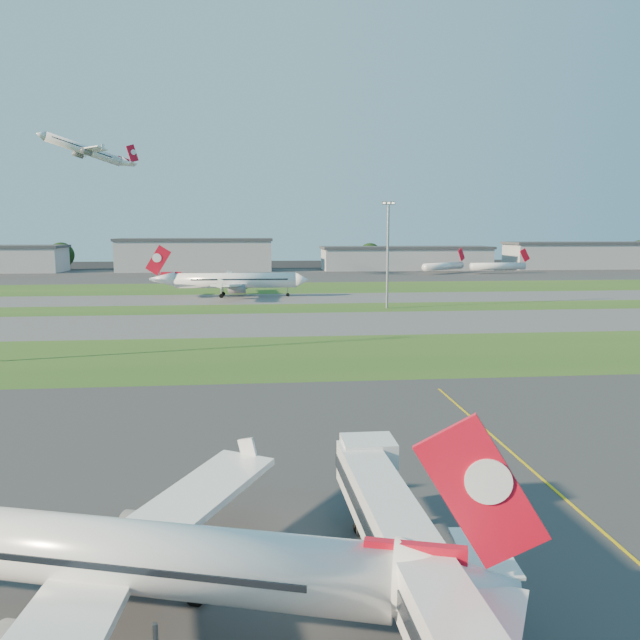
{
  "coord_description": "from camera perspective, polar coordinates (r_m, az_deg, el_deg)",
  "views": [
    {
      "loc": [
        -16.57,
        -41.14,
        19.0
      ],
      "look_at": [
        -8.22,
        41.44,
        7.0
      ],
      "focal_mm": 35.0,
      "sensor_mm": 36.0,
      "label": 1
    }
  ],
  "objects": [
    {
      "name": "taxiway_b",
      "position": [
        174.96,
        -0.3,
        1.99
      ],
      "size": [
        300.0,
        26.0,
        0.01
      ],
      "primitive_type": "cube",
      "color": "#515154",
      "rests_on": "ground"
    },
    {
      "name": "ground",
      "position": [
        48.25,
        15.38,
        -15.28
      ],
      "size": [
        700.0,
        700.0,
        0.0
      ],
      "primitive_type": "plane",
      "color": "black",
      "rests_on": "ground"
    },
    {
      "name": "apron_far",
      "position": [
        267.33,
        -2.21,
        4.15
      ],
      "size": [
        400.0,
        80.0,
        0.01
      ],
      "primitive_type": "cube",
      "color": "#333335",
      "rests_on": "ground"
    },
    {
      "name": "mini_jet_far",
      "position": [
        286.4,
        15.99,
        4.76
      ],
      "size": [
        28.56,
        6.71,
        9.48
      ],
      "rotation": [
        0.0,
        0.0,
        0.14
      ],
      "color": "white",
      "rests_on": "ground"
    },
    {
      "name": "airliner_parked",
      "position": [
        33.06,
        -17.77,
        -19.93
      ],
      "size": [
        32.09,
        26.99,
        10.28
      ],
      "rotation": [
        0.0,
        0.0,
        -0.29
      ],
      "color": "white",
      "rests_on": "ground"
    },
    {
      "name": "tree_mid_west",
      "position": [
        307.44,
        -6.44,
        5.72
      ],
      "size": [
        9.9,
        9.9,
        10.8
      ],
      "color": "black",
      "rests_on": "ground"
    },
    {
      "name": "tree_west",
      "position": [
        325.08,
        -22.58,
        5.51
      ],
      "size": [
        12.1,
        12.1,
        13.2
      ],
      "color": "black",
      "rests_on": "ground"
    },
    {
      "name": "yellow_line",
      "position": [
        50.18,
        20.89,
        -14.59
      ],
      "size": [
        0.25,
        60.0,
        0.02
      ],
      "primitive_type": "cube",
      "color": "gold",
      "rests_on": "ground"
    },
    {
      "name": "taxiway_a",
      "position": [
        128.63,
        1.69,
        -0.27
      ],
      "size": [
        300.0,
        32.0,
        0.01
      ],
      "primitive_type": "cube",
      "color": "#515154",
      "rests_on": "ground"
    },
    {
      "name": "grass_strip_c",
      "position": [
        207.67,
        -1.17,
        2.98
      ],
      "size": [
        300.0,
        40.0,
        0.01
      ],
      "primitive_type": "cube",
      "color": "#28531B",
      "rests_on": "ground"
    },
    {
      "name": "mini_jet_near",
      "position": [
        280.81,
        11.24,
        4.86
      ],
      "size": [
        24.2,
        18.16,
        9.48
      ],
      "rotation": [
        0.0,
        0.0,
        0.63
      ],
      "color": "white",
      "rests_on": "ground"
    },
    {
      "name": "hangar_west",
      "position": [
        297.71,
        -11.31,
        5.88
      ],
      "size": [
        71.4,
        23.0,
        15.2
      ],
      "color": "#999CA1",
      "rests_on": "ground"
    },
    {
      "name": "tree_east",
      "position": [
        335.29,
        17.42,
        5.66
      ],
      "size": [
        10.45,
        10.45,
        11.4
      ],
      "color": "black",
      "rests_on": "ground"
    },
    {
      "name": "airliner_taxiing",
      "position": [
        179.86,
        -7.83,
        3.57
      ],
      "size": [
        42.4,
        35.98,
        13.23
      ],
      "rotation": [
        0.0,
        0.0,
        3.12
      ],
      "color": "white",
      "rests_on": "ground"
    },
    {
      "name": "hangar_east",
      "position": [
        304.95,
        7.85,
        5.64
      ],
      "size": [
        81.6,
        23.0,
        11.2
      ],
      "color": "#999CA1",
      "rests_on": "ground"
    },
    {
      "name": "hangar_far_east",
      "position": [
        342.47,
        24.41,
        5.43
      ],
      "size": [
        96.9,
        23.0,
        13.2
      ],
      "color": "#999CA1",
      "rests_on": "ground"
    },
    {
      "name": "airliner_departing",
      "position": [
        255.8,
        -20.69,
        14.34
      ],
      "size": [
        30.82,
        26.53,
        10.79
      ],
      "rotation": [
        0.0,
        0.0,
        0.53
      ],
      "color": "white"
    },
    {
      "name": "grass_strip_a",
      "position": [
        96.49,
        4.24,
        -3.15
      ],
      "size": [
        300.0,
        34.0,
        0.01
      ],
      "primitive_type": "cube",
      "color": "#28531B",
      "rests_on": "ground"
    },
    {
      "name": "tree_mid_east",
      "position": [
        315.49,
        4.59,
        5.99
      ],
      "size": [
        11.55,
        11.55,
        12.6
      ],
      "color": "black",
      "rests_on": "ground"
    },
    {
      "name": "apron_near",
      "position": [
        48.24,
        15.38,
        -15.27
      ],
      "size": [
        300.0,
        70.0,
        0.01
      ],
      "primitive_type": "cube",
      "color": "#333335",
      "rests_on": "ground"
    },
    {
      "name": "light_mast_centre",
      "position": [
        152.5,
        6.22,
        6.61
      ],
      "size": [
        3.2,
        0.7,
        25.8
      ],
      "color": "gray",
      "rests_on": "ground"
    },
    {
      "name": "jet_bridge",
      "position": [
        30.68,
        8.27,
        -21.12
      ],
      "size": [
        4.2,
        26.9,
        6.2
      ],
      "color": "silver",
      "rests_on": "ground"
    },
    {
      "name": "grass_strip_b",
      "position": [
        153.22,
        0.48,
        1.11
      ],
      "size": [
        300.0,
        18.0,
        0.01
      ],
      "primitive_type": "cube",
      "color": "#28531B",
      "rests_on": "ground"
    },
    {
      "name": "tree_far_east",
      "position": [
        371.74,
        27.21,
        5.55
      ],
      "size": [
        12.65,
        12.65,
        13.8
      ],
      "color": "black",
      "rests_on": "ground"
    }
  ]
}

